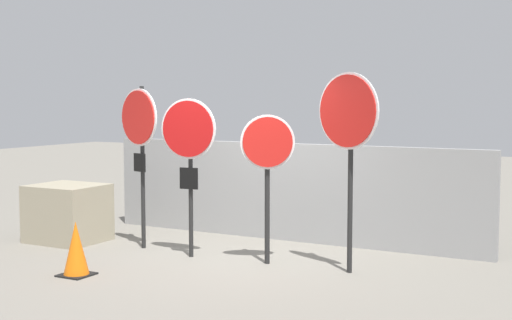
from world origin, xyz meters
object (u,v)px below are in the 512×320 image
Objects in this scene: stop_sign_2 at (267,156)px; traffic_cone_0 at (76,249)px; stop_sign_3 at (348,124)px; storage_crate at (68,213)px; stop_sign_1 at (189,142)px; stop_sign_0 at (139,130)px.

traffic_cone_0 is at bearing -168.14° from stop_sign_2.
stop_sign_3 reaches higher than storage_crate.
traffic_cone_0 is at bearing -119.59° from stop_sign_1.
stop_sign_1 is 2.55m from storage_crate.
stop_sign_1 is 1.16m from stop_sign_2.
stop_sign_1 is at bearing 66.31° from traffic_cone_0.
stop_sign_3 is (3.19, 0.04, 0.14)m from stop_sign_0.
stop_sign_3 is (2.23, 0.20, 0.28)m from stop_sign_1.
storage_crate is (-2.27, 0.05, -1.16)m from stop_sign_1.
stop_sign_2 is 3.55m from storage_crate.
storage_crate is at bearing 150.80° from stop_sign_2.
stop_sign_3 reaches higher than stop_sign_0.
stop_sign_3 is 3.70m from traffic_cone_0.
storage_crate is at bearing -158.27° from stop_sign_3.
stop_sign_2 reaches higher than traffic_cone_0.
stop_sign_1 is 2.06× the size of storage_crate.
stop_sign_2 is at bearing 1.56° from stop_sign_1.
stop_sign_1 is (0.96, -0.16, -0.13)m from stop_sign_0.
stop_sign_2 is at bearing 16.43° from stop_sign_0.
stop_sign_1 is 1.11× the size of stop_sign_2.
stop_sign_3 is 3.71× the size of traffic_cone_0.
stop_sign_0 is at bearing 148.90° from stop_sign_2.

